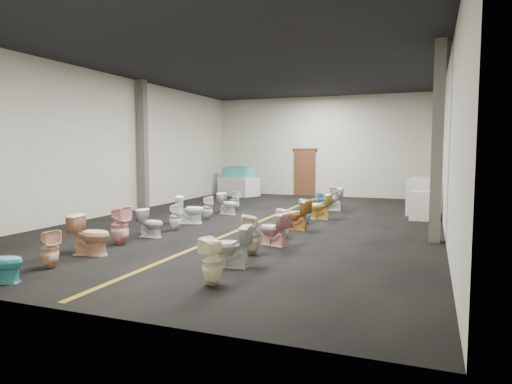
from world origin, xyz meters
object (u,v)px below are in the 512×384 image
display_table (239,186)px  appliance_crate_b (422,197)px  toilet_left_7 (207,208)px  toilet_right_5 (295,215)px  toilet_left_6 (190,210)px  toilet_right_4 (284,223)px  toilet_left_2 (90,235)px  toilet_left_4 (151,223)px  toilet_left_8 (228,204)px  toilet_right_2 (251,235)px  toilet_left_5 (175,217)px  appliance_crate_d (424,191)px  toilet_right_0 (212,261)px  toilet_right_1 (230,246)px  toilet_right_3 (274,229)px  toilet_right_8 (322,203)px  appliance_crate_c (423,198)px  toilet_right_7 (319,206)px  toilet_left_1 (50,249)px  toilet_left_3 (120,225)px  toilet_right_10 (335,196)px  toilet_left_0 (1,262)px  toilet_right_9 (331,199)px  toilet_left_9 (235,200)px  appliance_crate_a (421,206)px  toilet_right_6 (306,211)px  bathtub (239,172)px

display_table → appliance_crate_b: bearing=-25.9°
toilet_left_7 → toilet_right_5: toilet_right_5 is taller
toilet_left_6 → toilet_right_4: bearing=-127.9°
toilet_left_2 → toilet_right_5: bearing=-42.7°
toilet_left_4 → toilet_left_7: bearing=6.4°
toilet_left_8 → toilet_right_2: size_ratio=0.85×
toilet_left_6 → toilet_left_4: bearing=162.6°
toilet_left_5 → toilet_left_8: (0.04, 3.21, -0.00)m
appliance_crate_d → toilet_left_2: size_ratio=1.30×
toilet_right_0 → toilet_right_1: bearing=-147.4°
toilet_right_3 → toilet_right_8: toilet_right_8 is taller
appliance_crate_c → toilet_right_4: appliance_crate_c is taller
display_table → toilet_right_7: bearing=-48.8°
appliance_crate_d → toilet_left_1: bearing=-115.7°
toilet_right_3 → toilet_left_3: bearing=-49.7°
toilet_right_0 → toilet_right_10: (-0.17, 10.46, 0.02)m
toilet_left_0 → toilet_left_8: (0.09, 8.33, 0.01)m
toilet_right_9 → toilet_left_8: bearing=-60.4°
toilet_left_8 → display_table: bearing=33.1°
toilet_left_8 → toilet_right_9: size_ratio=0.86×
toilet_left_6 → toilet_right_10: 6.14m
appliance_crate_b → toilet_right_3: (-2.92, -6.11, -0.22)m
toilet_left_8 → toilet_right_5: toilet_right_5 is taller
toilet_right_1 → toilet_right_10: toilet_right_10 is taller
display_table → toilet_right_9: display_table is taller
toilet_left_1 → toilet_left_9: (-0.08, 8.30, 0.01)m
toilet_left_2 → toilet_left_9: toilet_left_2 is taller
display_table → toilet_left_7: (2.00, -7.07, -0.07)m
display_table → appliance_crate_d: 8.09m
toilet_left_7 → toilet_right_3: size_ratio=0.96×
toilet_left_4 → toilet_right_0: bearing=-128.6°
appliance_crate_a → toilet_left_9: bearing=-179.7°
toilet_left_4 → toilet_right_0: (3.13, -3.01, 0.04)m
toilet_left_9 → appliance_crate_b: bearing=-61.7°
appliance_crate_d → toilet_right_8: appliance_crate_d is taller
appliance_crate_b → toilet_right_9: 2.95m
toilet_left_3 → toilet_right_6: size_ratio=1.21×
toilet_left_1 → toilet_right_10: toilet_right_10 is taller
appliance_crate_b → toilet_right_3: size_ratio=1.60×
display_table → toilet_right_5: size_ratio=2.39×
toilet_left_4 → toilet_right_9: bearing=-20.4°
toilet_left_5 → toilet_right_6: toilet_right_6 is taller
appliance_crate_b → toilet_left_3: size_ratio=1.36×
display_table → toilet_left_1: (2.07, -13.26, -0.08)m
toilet_left_4 → toilet_left_6: bearing=8.5°
toilet_right_10 → toilet_right_6: bearing=-0.4°
toilet_left_4 → toilet_right_9: size_ratio=0.83×
toilet_right_6 → bathtub: bearing=-138.5°
toilet_right_1 → toilet_right_9: size_ratio=0.94×
toilet_left_1 → toilet_right_7: toilet_right_7 is taller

